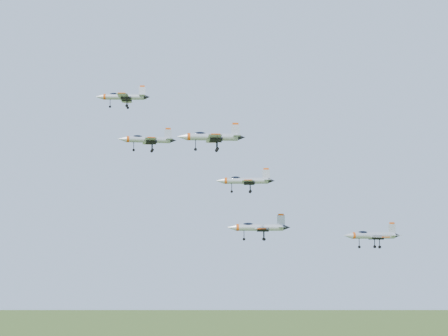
{
  "coord_description": "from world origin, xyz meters",
  "views": [
    {
      "loc": [
        -1.49,
        -129.87,
        128.98
      ],
      "look_at": [
        4.13,
        -3.31,
        141.47
      ],
      "focal_mm": 50.0,
      "sensor_mm": 36.0,
      "label": 1
    }
  ],
  "objects": [
    {
      "name": "jet_right_low",
      "position": [
        7.44,
        -14.79,
        138.01
      ],
      "size": [
        11.07,
        9.13,
        2.96
      ],
      "rotation": [
        0.0,
        0.0,
        -0.05
      ],
      "color": "#A8AEB5"
    },
    {
      "name": "jet_lead",
      "position": [
        -18.93,
        14.15,
        159.83
      ],
      "size": [
        12.78,
        10.49,
        3.43
      ],
      "rotation": [
        0.0,
        0.0,
        -0.01
      ],
      "color": "#A8AEB5"
    },
    {
      "name": "jet_left_high",
      "position": [
        -12.01,
        0.52,
        147.8
      ],
      "size": [
        12.39,
        10.36,
        3.31
      ],
      "rotation": [
        0.0,
        0.0,
        0.15
      ],
      "color": "#A8AEB5"
    },
    {
      "name": "jet_right_high",
      "position": [
        1.08,
        -15.14,
        146.13
      ],
      "size": [
        12.84,
        10.58,
        3.44
      ],
      "rotation": [
        0.0,
        0.0,
        0.04
      ],
      "color": "#A8AEB5"
    },
    {
      "name": "jet_trail",
      "position": [
        33.57,
        -5.99,
        127.79
      ],
      "size": [
        12.35,
        10.34,
        3.31
      ],
      "rotation": [
        0.0,
        0.0,
        0.16
      ],
      "color": "#A8AEB5"
    },
    {
      "name": "jet_left_low",
      "position": [
        11.45,
        1.29,
        129.42
      ],
      "size": [
        13.45,
        11.12,
        3.6
      ],
      "rotation": [
        0.0,
        0.0,
        -0.06
      ],
      "color": "#A8AEB5"
    }
  ]
}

